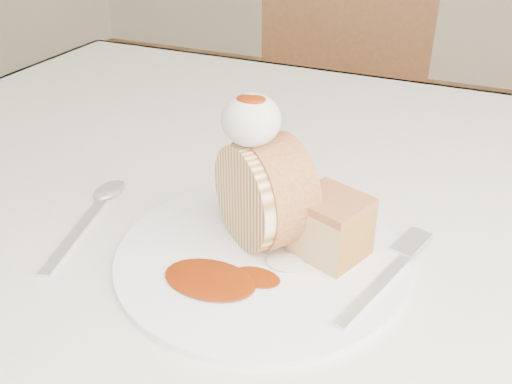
% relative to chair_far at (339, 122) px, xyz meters
% --- Properties ---
extents(table, '(1.40, 0.90, 0.75)m').
position_rel_chair_far_xyz_m(table, '(0.21, -0.82, 0.17)').
color(table, silver).
rests_on(table, ground).
extents(chair_far, '(0.49, 0.49, 0.85)m').
position_rel_chair_far_xyz_m(chair_far, '(0.00, 0.00, 0.00)').
color(chair_far, brown).
rests_on(chair_far, ground).
extents(plate, '(0.38, 0.38, 0.01)m').
position_rel_chair_far_xyz_m(plate, '(0.20, -1.00, 0.27)').
color(plate, white).
rests_on(plate, table).
extents(roulade_slice, '(0.12, 0.11, 0.11)m').
position_rel_chair_far_xyz_m(roulade_slice, '(0.19, -0.97, 0.33)').
color(roulade_slice, beige).
rests_on(roulade_slice, plate).
extents(cake_chunk, '(0.08, 0.08, 0.05)m').
position_rel_chair_far_xyz_m(cake_chunk, '(0.26, -0.97, 0.30)').
color(cake_chunk, '#B97746').
rests_on(cake_chunk, plate).
extents(whipped_cream, '(0.06, 0.06, 0.05)m').
position_rel_chair_far_xyz_m(whipped_cream, '(0.18, -0.98, 0.41)').
color(whipped_cream, white).
rests_on(whipped_cream, roulade_slice).
extents(caramel_drizzle, '(0.03, 0.02, 0.01)m').
position_rel_chair_far_xyz_m(caramel_drizzle, '(0.18, -0.98, 0.44)').
color(caramel_drizzle, '#722104').
rests_on(caramel_drizzle, whipped_cream).
extents(caramel_pool, '(0.11, 0.09, 0.00)m').
position_rel_chair_far_xyz_m(caramel_pool, '(0.17, -1.06, 0.27)').
color(caramel_pool, '#722104').
rests_on(caramel_pool, plate).
extents(fork, '(0.07, 0.18, 0.00)m').
position_rel_chair_far_xyz_m(fork, '(0.32, -1.01, 0.27)').
color(fork, silver).
rests_on(fork, plate).
extents(spoon, '(0.07, 0.18, 0.00)m').
position_rel_chair_far_xyz_m(spoon, '(-0.00, -1.04, 0.27)').
color(spoon, silver).
rests_on(spoon, table).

